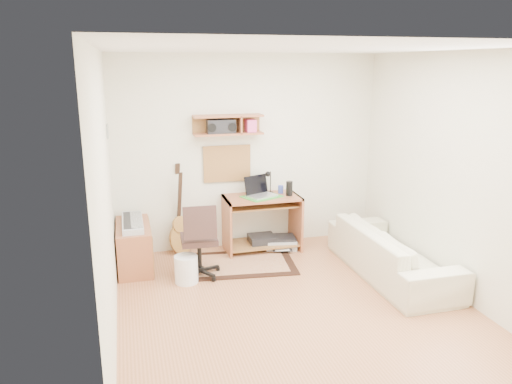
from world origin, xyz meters
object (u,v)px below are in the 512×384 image
object	(u,v)px
desk	(262,223)
sofa	(392,244)
task_chair	(199,239)
cabinet	(134,246)
printer	(280,242)

from	to	relation	value
desk	sofa	bearing A→B (deg)	-43.68
desk	task_chair	xyz separation A→B (m)	(-0.95, -0.65, 0.09)
desk	cabinet	distance (m)	1.71
sofa	task_chair	bearing A→B (deg)	75.78
printer	sofa	world-z (taller)	sofa
cabinet	sofa	xyz separation A→B (m)	(2.96, -1.03, 0.11)
task_chair	sofa	distance (m)	2.29
task_chair	printer	size ratio (longest dim) A/B	2.25
printer	sofa	size ratio (longest dim) A/B	0.21
desk	task_chair	world-z (taller)	task_chair
desk	printer	size ratio (longest dim) A/B	2.41
desk	cabinet	xyz separation A→B (m)	(-1.70, -0.18, -0.10)
desk	sofa	distance (m)	1.75
desk	printer	xyz separation A→B (m)	(0.26, -0.02, -0.29)
task_chair	cabinet	xyz separation A→B (m)	(-0.74, 0.47, -0.19)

